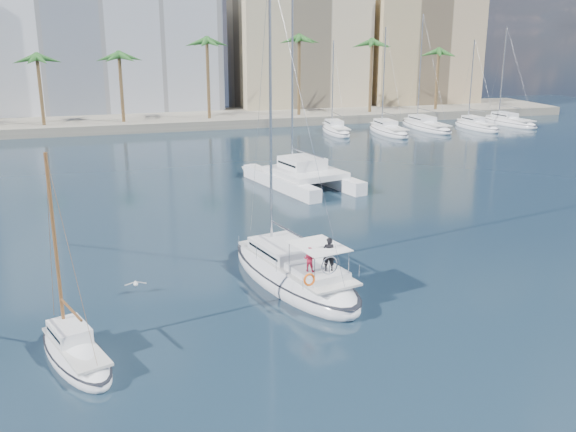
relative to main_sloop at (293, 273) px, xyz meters
name	(u,v)px	position (x,y,z in m)	size (l,w,h in m)	color
ground	(296,285)	(0.05, -0.37, -0.53)	(160.00, 160.00, 0.00)	black
quay	(168,120)	(0.05, 60.63, 0.07)	(120.00, 14.00, 1.20)	gray
building_modern	(72,21)	(-11.95, 72.63, 13.47)	(42.00, 16.00, 28.00)	white
building_beige	(298,48)	(22.05, 69.63, 9.47)	(20.00, 14.00, 20.00)	#C5B08D
building_tan_right	(417,53)	(42.05, 67.63, 8.47)	(18.00, 12.00, 18.00)	tan
palm_centre	(168,50)	(0.05, 56.63, 9.75)	(3.60, 3.60, 12.30)	brown
palm_right	(403,48)	(34.05, 56.63, 9.75)	(3.60, 3.60, 12.30)	brown
main_sloop	(293,273)	(0.00, 0.00, 0.00)	(6.26, 12.27, 17.42)	white
small_sloop	(76,353)	(-11.15, -5.56, -0.16)	(3.99, 6.66, 9.14)	white
catamaran	(303,173)	(7.24, 20.77, 0.60)	(8.22, 12.35, 16.59)	white
seagull	(136,284)	(-8.28, 0.82, 0.05)	(1.12, 0.48, 0.21)	silver
moored_yacht_a	(336,133)	(20.05, 46.63, -0.53)	(2.72, 9.35, 11.90)	white
moored_yacht_b	(388,133)	(26.55, 44.63, -0.53)	(3.14, 10.78, 13.72)	white
moored_yacht_c	(426,129)	(33.05, 46.63, -0.53)	(3.55, 12.21, 15.54)	white
moored_yacht_d	(476,129)	(39.55, 44.63, -0.53)	(2.72, 9.35, 11.90)	white
moored_yacht_e	(509,125)	(46.05, 46.63, -0.53)	(3.14, 10.78, 13.72)	white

